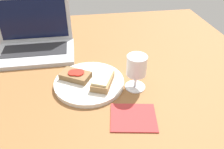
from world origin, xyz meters
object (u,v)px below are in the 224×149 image
at_px(sandwich_with_cheese, 103,80).
at_px(sandwich_with_tomato, 76,75).
at_px(laptop, 34,42).
at_px(plate, 89,83).
at_px(wine_glass, 137,68).
at_px(napkin, 133,117).

height_order(sandwich_with_cheese, sandwich_with_tomato, sandwich_with_cheese).
height_order(sandwich_with_cheese, laptop, laptop).
relative_size(plate, sandwich_with_tomato, 2.06).
bearing_deg(wine_glass, sandwich_with_tomato, 162.52).
distance_m(plate, laptop, 0.36).
relative_size(plate, napkin, 1.83).
height_order(wine_glass, laptop, laptop).
xyz_separation_m(sandwich_with_cheese, wine_glass, (0.11, -0.02, 0.05)).
distance_m(sandwich_with_cheese, laptop, 0.41).
relative_size(sandwich_with_cheese, sandwich_with_tomato, 1.01).
height_order(sandwich_with_cheese, wine_glass, wine_glass).
bearing_deg(napkin, sandwich_with_cheese, 114.55).
bearing_deg(plate, wine_glass, -14.36).
xyz_separation_m(sandwich_with_cheese, sandwich_with_tomato, (-0.09, 0.05, -0.00)).
distance_m(sandwich_with_tomato, napkin, 0.27).
relative_size(sandwich_with_tomato, wine_glass, 0.96).
height_order(sandwich_with_cheese, napkin, sandwich_with_cheese).
distance_m(wine_glass, napkin, 0.17).
xyz_separation_m(plate, laptop, (-0.22, 0.28, 0.04)).
relative_size(plate, sandwich_with_cheese, 2.04).
xyz_separation_m(plate, sandwich_with_cheese, (0.05, -0.02, 0.02)).
relative_size(wine_glass, napkin, 0.93).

